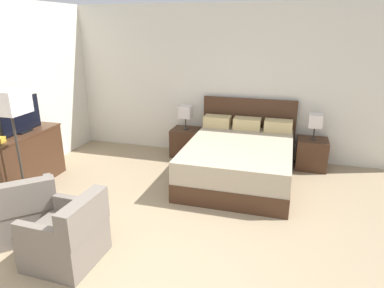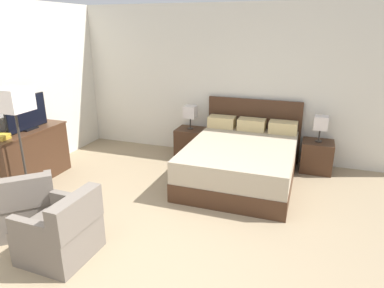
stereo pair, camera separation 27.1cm
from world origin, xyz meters
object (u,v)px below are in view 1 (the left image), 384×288
at_px(dresser, 24,159).
at_px(tv, 20,116).
at_px(nightstand_left, 186,142).
at_px(table_lamp_left, 186,112).
at_px(table_lamp_right, 315,121).
at_px(bed, 239,159).
at_px(armchair_companion, 68,237).
at_px(floor_lamp, 10,108).
at_px(armchair_by_window, 26,212).
at_px(nightstand_right, 311,154).

bearing_deg(dresser, tv, 88.01).
bearing_deg(dresser, nightstand_left, 44.19).
bearing_deg(table_lamp_left, table_lamp_right, 0.00).
height_order(bed, table_lamp_left, bed).
relative_size(bed, armchair_companion, 2.82).
distance_m(nightstand_left, table_lamp_right, 2.36).
distance_m(dresser, tv, 0.67).
height_order(table_lamp_right, armchair_companion, table_lamp_right).
xyz_separation_m(bed, tv, (-3.14, -1.11, 0.77)).
height_order(bed, armchair_companion, bed).
relative_size(table_lamp_left, floor_lamp, 0.27).
xyz_separation_m(nightstand_left, floor_lamp, (-1.56, -2.47, 1.12)).
distance_m(bed, nightstand_left, 1.38).
relative_size(tv, floor_lamp, 0.49).
height_order(nightstand_left, table_lamp_left, table_lamp_left).
relative_size(table_lamp_right, armchair_companion, 0.58).
distance_m(table_lamp_left, floor_lamp, 2.97).
distance_m(nightstand_left, armchair_by_window, 3.21).
bearing_deg(table_lamp_left, tv, -136.84).
bearing_deg(nightstand_left, floor_lamp, -122.28).
bearing_deg(tv, dresser, -91.99).
height_order(bed, nightstand_left, bed).
height_order(armchair_by_window, armchair_companion, same).
relative_size(table_lamp_right, tv, 0.56).
xyz_separation_m(table_lamp_left, table_lamp_right, (2.28, 0.00, 0.00)).
xyz_separation_m(nightstand_right, armchair_by_window, (-3.33, -3.04, 0.02)).
bearing_deg(table_lamp_left, dresser, -135.78).
distance_m(table_lamp_left, armchair_companion, 3.41).
relative_size(table_lamp_left, table_lamp_right, 1.00).
distance_m(nightstand_right, table_lamp_right, 0.58).
xyz_separation_m(nightstand_left, dresser, (-2.00, -1.94, 0.17)).
xyz_separation_m(tv, armchair_by_window, (0.95, -1.16, -0.81)).
relative_size(bed, nightstand_right, 4.07).
distance_m(nightstand_right, armchair_companion, 4.20).
height_order(dresser, armchair_by_window, dresser).
distance_m(nightstand_left, armchair_companion, 3.36).
height_order(nightstand_left, armchair_by_window, armchair_by_window).
xyz_separation_m(nightstand_right, tv, (-4.28, -1.87, 0.83)).
bearing_deg(armchair_by_window, dresser, 131.20).
relative_size(nightstand_right, tv, 0.67).
bearing_deg(dresser, table_lamp_left, 44.22).
height_order(nightstand_right, table_lamp_right, table_lamp_right).
height_order(nightstand_right, table_lamp_left, table_lamp_left).
relative_size(bed, tv, 2.74).
bearing_deg(nightstand_right, floor_lamp, -147.28).
distance_m(table_lamp_left, table_lamp_right, 2.28).
relative_size(nightstand_left, nightstand_right, 1.00).
distance_m(bed, armchair_companion, 2.94).
xyz_separation_m(table_lamp_left, floor_lamp, (-1.56, -2.47, 0.53)).
distance_m(table_lamp_left, dresser, 2.82).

